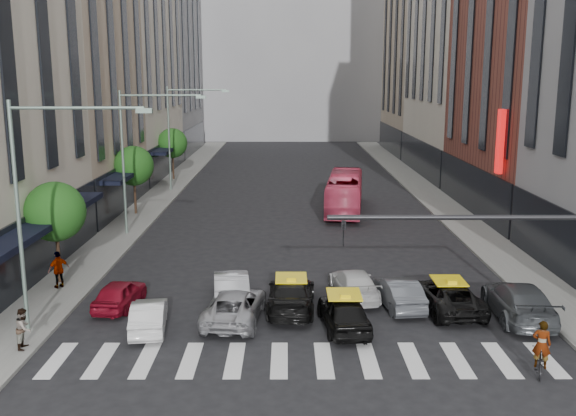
{
  "coord_description": "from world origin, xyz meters",
  "views": [
    {
      "loc": [
        -0.73,
        -19.95,
        9.99
      ],
      "look_at": [
        -0.67,
        9.18,
        4.0
      ],
      "focal_mm": 40.0,
      "sensor_mm": 36.0,
      "label": 1
    }
  ],
  "objects_px": {
    "car_white_front": "(149,315)",
    "pedestrian_far": "(59,270)",
    "streetlamp_far": "(180,124)",
    "car_red": "(120,294)",
    "taxi_left": "(291,294)",
    "streetlamp_near": "(41,186)",
    "streetlamp_mid": "(137,143)",
    "taxi_center": "(344,312)",
    "motorcycle": "(540,363)",
    "pedestrian_near": "(24,328)",
    "bus": "(345,193)"
  },
  "relations": [
    {
      "from": "car_red",
      "to": "taxi_left",
      "type": "bearing_deg",
      "value": -175.75
    },
    {
      "from": "streetlamp_near",
      "to": "streetlamp_far",
      "type": "height_order",
      "value": "same"
    },
    {
      "from": "motorcycle",
      "to": "taxi_left",
      "type": "bearing_deg",
      "value": -14.99
    },
    {
      "from": "taxi_left",
      "to": "streetlamp_far",
      "type": "bearing_deg",
      "value": -70.04
    },
    {
      "from": "streetlamp_mid",
      "to": "car_red",
      "type": "relative_size",
      "value": 2.45
    },
    {
      "from": "car_white_front",
      "to": "car_red",
      "type": "bearing_deg",
      "value": -62.25
    },
    {
      "from": "bus",
      "to": "pedestrian_far",
      "type": "bearing_deg",
      "value": 57.31
    },
    {
      "from": "streetlamp_near",
      "to": "streetlamp_mid",
      "type": "distance_m",
      "value": 16.0
    },
    {
      "from": "car_red",
      "to": "bus",
      "type": "distance_m",
      "value": 23.53
    },
    {
      "from": "pedestrian_far",
      "to": "pedestrian_near",
      "type": "bearing_deg",
      "value": 55.16
    },
    {
      "from": "bus",
      "to": "pedestrian_near",
      "type": "distance_m",
      "value": 28.71
    },
    {
      "from": "taxi_left",
      "to": "pedestrian_far",
      "type": "relative_size",
      "value": 2.79
    },
    {
      "from": "streetlamp_near",
      "to": "pedestrian_near",
      "type": "xyz_separation_m",
      "value": [
        -0.36,
        -1.76,
        -4.99
      ]
    },
    {
      "from": "bus",
      "to": "pedestrian_near",
      "type": "height_order",
      "value": "bus"
    },
    {
      "from": "car_white_front",
      "to": "bus",
      "type": "bearing_deg",
      "value": -120.8
    },
    {
      "from": "streetlamp_mid",
      "to": "bus",
      "type": "height_order",
      "value": "streetlamp_mid"
    },
    {
      "from": "car_white_front",
      "to": "pedestrian_far",
      "type": "height_order",
      "value": "pedestrian_far"
    },
    {
      "from": "car_white_front",
      "to": "pedestrian_far",
      "type": "bearing_deg",
      "value": -50.21
    },
    {
      "from": "pedestrian_near",
      "to": "pedestrian_far",
      "type": "height_order",
      "value": "pedestrian_far"
    },
    {
      "from": "taxi_left",
      "to": "taxi_center",
      "type": "xyz_separation_m",
      "value": [
        2.1,
        -2.13,
        -0.0
      ]
    },
    {
      "from": "taxi_center",
      "to": "pedestrian_near",
      "type": "xyz_separation_m",
      "value": [
        -11.96,
        -2.18,
        0.2
      ]
    },
    {
      "from": "car_white_front",
      "to": "taxi_center",
      "type": "relative_size",
      "value": 0.89
    },
    {
      "from": "bus",
      "to": "taxi_center",
      "type": "bearing_deg",
      "value": 92.04
    },
    {
      "from": "pedestrian_far",
      "to": "taxi_center",
      "type": "bearing_deg",
      "value": 116.06
    },
    {
      "from": "car_white_front",
      "to": "taxi_left",
      "type": "distance_m",
      "value": 6.14
    },
    {
      "from": "car_white_front",
      "to": "motorcycle",
      "type": "distance_m",
      "value": 14.7
    },
    {
      "from": "streetlamp_near",
      "to": "bus",
      "type": "height_order",
      "value": "streetlamp_near"
    },
    {
      "from": "car_red",
      "to": "motorcycle",
      "type": "height_order",
      "value": "car_red"
    },
    {
      "from": "streetlamp_far",
      "to": "motorcycle",
      "type": "height_order",
      "value": "streetlamp_far"
    },
    {
      "from": "streetlamp_near",
      "to": "motorcycle",
      "type": "xyz_separation_m",
      "value": [
        17.96,
        -3.62,
        -5.49
      ]
    },
    {
      "from": "streetlamp_far",
      "to": "taxi_center",
      "type": "distance_m",
      "value": 34.05
    },
    {
      "from": "streetlamp_near",
      "to": "taxi_center",
      "type": "bearing_deg",
      "value": 2.04
    },
    {
      "from": "pedestrian_far",
      "to": "bus",
      "type": "bearing_deg",
      "value": -173.9
    },
    {
      "from": "streetlamp_mid",
      "to": "taxi_center",
      "type": "xyz_separation_m",
      "value": [
        11.61,
        -15.59,
        -5.19
      ]
    },
    {
      "from": "streetlamp_near",
      "to": "streetlamp_far",
      "type": "relative_size",
      "value": 1.0
    },
    {
      "from": "car_red",
      "to": "motorcycle",
      "type": "xyz_separation_m",
      "value": [
        16.0,
        -6.5,
        -0.21
      ]
    },
    {
      "from": "motorcycle",
      "to": "pedestrian_far",
      "type": "bearing_deg",
      "value": -3.18
    },
    {
      "from": "streetlamp_far",
      "to": "streetlamp_near",
      "type": "bearing_deg",
      "value": -90.0
    },
    {
      "from": "streetlamp_mid",
      "to": "car_red",
      "type": "xyz_separation_m",
      "value": [
        1.96,
        -13.12,
        -5.28
      ]
    },
    {
      "from": "bus",
      "to": "pedestrian_near",
      "type": "relative_size",
      "value": 6.74
    },
    {
      "from": "streetlamp_near",
      "to": "car_white_front",
      "type": "bearing_deg",
      "value": 4.45
    },
    {
      "from": "streetlamp_mid",
      "to": "pedestrian_near",
      "type": "relative_size",
      "value": 5.86
    },
    {
      "from": "car_red",
      "to": "streetlamp_mid",
      "type": "bearing_deg",
      "value": -74.69
    },
    {
      "from": "car_white_front",
      "to": "pedestrian_far",
      "type": "xyz_separation_m",
      "value": [
        -5.27,
        4.85,
        0.42
      ]
    },
    {
      "from": "car_white_front",
      "to": "taxi_left",
      "type": "bearing_deg",
      "value": -166.08
    },
    {
      "from": "streetlamp_near",
      "to": "car_white_front",
      "type": "relative_size",
      "value": 2.41
    },
    {
      "from": "pedestrian_near",
      "to": "motorcycle",
      "type": "bearing_deg",
      "value": -98.63
    },
    {
      "from": "streetlamp_near",
      "to": "streetlamp_far",
      "type": "xyz_separation_m",
      "value": [
        0.0,
        32.0,
        0.0
      ]
    },
    {
      "from": "streetlamp_far",
      "to": "car_white_front",
      "type": "relative_size",
      "value": 2.41
    },
    {
      "from": "taxi_center",
      "to": "streetlamp_near",
      "type": "bearing_deg",
      "value": -4.2
    }
  ]
}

